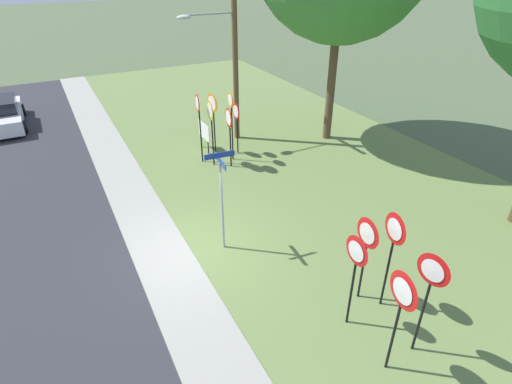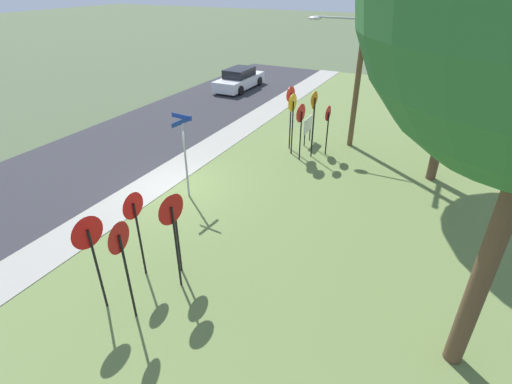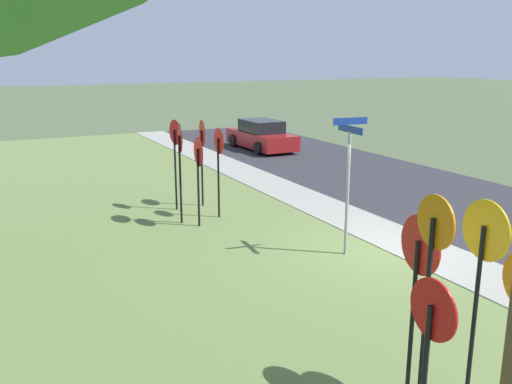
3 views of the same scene
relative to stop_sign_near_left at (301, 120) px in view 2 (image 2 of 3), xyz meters
The scene contains 19 objects.
ground_plane 5.78m from the stop_sign_near_left, 36.69° to the right, with size 160.00×160.00×0.00m, color #4C5B3D.
road_asphalt 9.37m from the stop_sign_near_left, 61.43° to the right, with size 44.00×6.40×0.01m, color #2D2D33.
sidewalk_strip 6.26m from the stop_sign_near_left, 42.83° to the right, with size 44.00×1.60×0.06m, color #99968C.
grass_median 5.47m from the stop_sign_near_left, 31.74° to the left, with size 44.00×12.00×0.04m, color olive.
stop_sign_near_left is the anchor object (origin of this frame).
stop_sign_near_right 1.31m from the stop_sign_near_left, 138.21° to the right, with size 0.66×0.13×2.82m.
stop_sign_far_left 1.60m from the stop_sign_near_left, behind, with size 0.76×0.13×2.55m.
stop_sign_far_center 0.74m from the stop_sign_near_left, 129.35° to the right, with size 0.74×0.11×2.66m.
stop_sign_far_right 0.70m from the stop_sign_near_left, 148.08° to the left, with size 0.61×0.11×2.85m.
stop_sign_center_tall 1.38m from the stop_sign_near_left, 142.96° to the left, with size 0.64×0.10×2.17m.
yield_sign_near_left 9.89m from the stop_sign_near_left, ahead, with size 0.70×0.14×2.57m.
yield_sign_near_right 8.10m from the stop_sign_near_left, ahead, with size 0.75×0.11×2.32m.
yield_sign_far_left 8.69m from the stop_sign_near_left, ahead, with size 0.69×0.10×2.44m.
yield_sign_far_right 10.02m from the stop_sign_near_left, ahead, with size 0.76×0.13×2.52m.
yield_sign_center 8.56m from the stop_sign_near_left, ahead, with size 0.74×0.16×2.62m.
street_name_post 5.27m from the stop_sign_near_left, 26.56° to the right, with size 0.96×0.81×3.02m.
utility_pole 3.74m from the stop_sign_near_left, 152.84° to the left, with size 2.10×2.53×7.50m.
notice_board 2.18m from the stop_sign_near_left, behind, with size 1.10×0.07×1.25m.
parked_hatchback_near 12.44m from the stop_sign_near_left, 139.20° to the right, with size 4.54×1.91×1.39m.
Camera 2 is at (9.95, 8.49, 6.97)m, focal length 27.09 mm.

